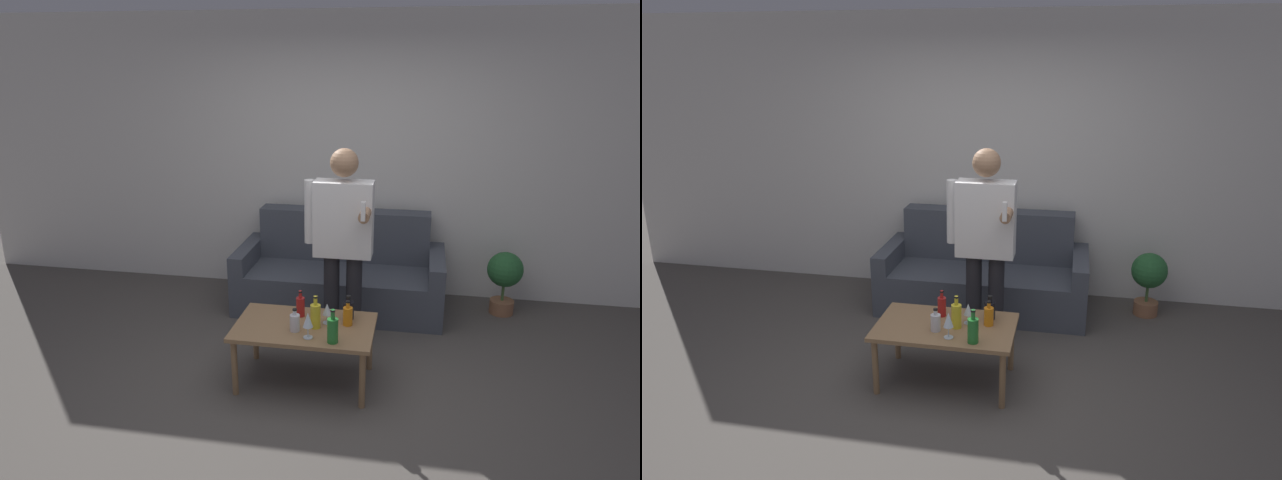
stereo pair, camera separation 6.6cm
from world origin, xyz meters
TOP-DOWN VIEW (x-y plane):
  - ground_plane at (0.00, 0.00)m, footprint 16.00×16.00m
  - wall_back at (0.00, 2.22)m, footprint 8.00×0.06m
  - couch at (-0.02, 1.76)m, footprint 1.91×0.82m
  - coffee_table at (-0.08, 0.37)m, footprint 1.00×0.61m
  - bottle_orange at (0.16, 0.15)m, footprint 0.08×0.08m
  - bottle_green at (-0.14, 0.51)m, footprint 0.06×0.06m
  - bottle_dark at (0.23, 0.43)m, footprint 0.07×0.07m
  - bottle_yellow at (0.01, 0.35)m, footprint 0.07×0.07m
  - bottle_red at (0.22, 0.53)m, footprint 0.08×0.08m
  - bottle_clear at (-0.12, 0.27)m, footprint 0.07×0.07m
  - wine_glass_near at (0.08, 0.43)m, footprint 0.07×0.07m
  - wine_glass_far at (-0.01, 0.19)m, footprint 0.07×0.07m
  - person_standing_front at (0.11, 0.96)m, footprint 0.54×0.43m
  - potted_plant at (1.49, 1.84)m, footprint 0.32×0.32m

SIDE VIEW (x-z plane):
  - ground_plane at x=0.00m, z-range 0.00..0.00m
  - couch at x=-0.02m, z-range -0.13..0.75m
  - potted_plant at x=1.49m, z-range 0.08..0.67m
  - coffee_table at x=-0.08m, z-range 0.18..0.63m
  - bottle_clear at x=-0.12m, z-range 0.44..0.60m
  - bottle_red at x=0.22m, z-range 0.43..0.62m
  - bottle_dark at x=0.23m, z-range 0.43..0.62m
  - bottle_green at x=-0.14m, z-range 0.43..0.63m
  - bottle_orange at x=0.16m, z-range 0.43..0.67m
  - bottle_yellow at x=0.01m, z-range 0.43..0.67m
  - wine_glass_near at x=0.08m, z-range 0.48..0.63m
  - wine_glass_far at x=-0.01m, z-range 0.49..0.67m
  - person_standing_front at x=0.11m, z-range 0.13..1.77m
  - wall_back at x=0.00m, z-range 0.00..2.70m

